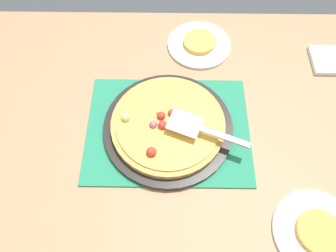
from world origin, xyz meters
name	(u,v)px	position (x,y,z in m)	size (l,w,h in m)	color
ground_plane	(168,201)	(0.00, 0.00, 0.00)	(8.00, 8.00, 0.00)	#3D4247
dining_table	(168,145)	(0.00, 0.00, 0.64)	(1.40, 1.00, 0.75)	#9E7A56
placemat	(168,129)	(0.00, 0.00, 0.75)	(0.48, 0.36, 0.01)	#237F5B
pizza_pan	(168,127)	(0.00, 0.00, 0.76)	(0.38, 0.38, 0.01)	black
pizza	(168,124)	(0.00, 0.00, 0.78)	(0.33, 0.33, 0.05)	tan
plate_near_left	(199,45)	(0.10, 0.34, 0.76)	(0.22, 0.22, 0.01)	white
plate_far_right	(317,233)	(0.38, -0.29, 0.76)	(0.22, 0.22, 0.01)	white
served_slice_left	(199,42)	(0.10, 0.34, 0.77)	(0.11, 0.11, 0.02)	#EAB747
served_slice_right	(319,232)	(0.38, -0.29, 0.77)	(0.11, 0.11, 0.02)	gold
pizza_server	(201,129)	(0.09, -0.04, 0.82)	(0.23, 0.12, 0.01)	silver
napkin_stack	(329,60)	(0.54, 0.27, 0.76)	(0.12, 0.12, 0.02)	white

